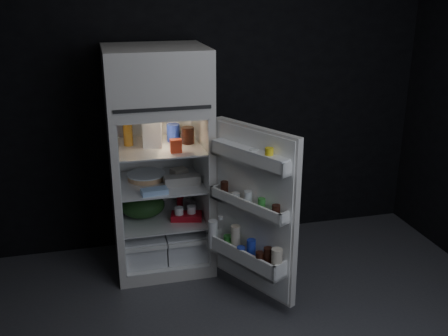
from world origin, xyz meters
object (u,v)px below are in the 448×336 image
object	(u,v)px
egg_carton	(182,180)
yogurt_tray	(187,216)
milk_jug	(152,131)
refrigerator	(159,153)
fridge_door	(252,213)

from	to	relation	value
egg_carton	yogurt_tray	size ratio (longest dim) A/B	1.14
milk_jug	egg_carton	bearing A→B (deg)	-16.27
milk_jug	yogurt_tray	xyz separation A→B (m)	(0.23, -0.10, -0.69)
milk_jug	refrigerator	bearing A→B (deg)	50.36
milk_jug	fridge_door	bearing A→B (deg)	-38.85
egg_carton	refrigerator	bearing A→B (deg)	138.56
egg_carton	fridge_door	bearing A→B (deg)	-55.38
fridge_door	egg_carton	size ratio (longest dim) A/B	4.36
fridge_door	refrigerator	bearing A→B (deg)	128.24
milk_jug	yogurt_tray	world-z (taller)	milk_jug
egg_carton	yogurt_tray	world-z (taller)	egg_carton
milk_jug	egg_carton	world-z (taller)	milk_jug
refrigerator	yogurt_tray	xyz separation A→B (m)	(0.18, -0.14, -0.50)
milk_jug	egg_carton	xyz separation A→B (m)	(0.20, -0.10, -0.38)
egg_carton	milk_jug	bearing A→B (deg)	154.37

